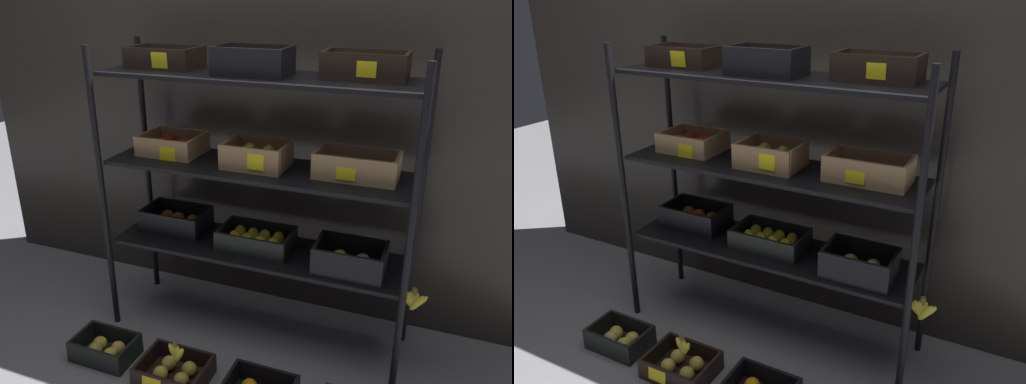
# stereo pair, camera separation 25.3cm
# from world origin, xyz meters

# --- Properties ---
(ground_plane) EXTENTS (10.00, 10.00, 0.00)m
(ground_plane) POSITION_xyz_m (0.00, 0.00, 0.00)
(ground_plane) COLOR gray
(storefront_wall) EXTENTS (3.92, 0.12, 2.67)m
(storefront_wall) POSITION_xyz_m (0.00, 0.41, 1.34)
(storefront_wall) COLOR #2D2823
(storefront_wall) RESTS_ON ground_plane
(display_rack) EXTENTS (1.65, 0.45, 1.52)m
(display_rack) POSITION_xyz_m (0.00, 0.01, 0.94)
(display_rack) COLOR black
(display_rack) RESTS_ON ground_plane
(crate_ground_apple_gold) EXTENTS (0.31, 0.21, 0.12)m
(crate_ground_apple_gold) POSITION_xyz_m (-0.63, -0.49, 0.05)
(crate_ground_apple_gold) COLOR black
(crate_ground_apple_gold) RESTS_ON ground_plane
(crate_ground_left_apple_gold) EXTENTS (0.33, 0.26, 0.11)m
(crate_ground_left_apple_gold) POSITION_xyz_m (-0.22, -0.50, 0.04)
(crate_ground_left_apple_gold) COLOR black
(crate_ground_left_apple_gold) RESTS_ON ground_plane
(banana_bunch_loose) EXTENTS (0.11, 0.04, 0.13)m
(banana_bunch_loose) POSITION_xyz_m (-0.21, -0.50, 0.16)
(banana_bunch_loose) COLOR brown
(banana_bunch_loose) RESTS_ON crate_ground_left_apple_gold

